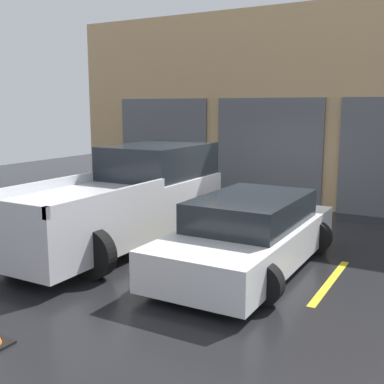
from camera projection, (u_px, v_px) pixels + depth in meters
ground_plane at (227, 230)px, 10.59m from camera, size 28.00×28.00×0.00m
shophouse_building at (280, 110)px, 12.96m from camera, size 12.88×0.68×5.25m
pickup_truck at (127, 199)px, 9.58m from camera, size 2.41×5.39×1.87m
sedan_white at (250, 234)px, 8.06m from camera, size 2.12×4.33×1.22m
parking_stripe_far_left at (67, 235)px, 10.12m from camera, size 0.12×2.20×0.01m
parking_stripe_left at (179, 255)px, 8.80m from camera, size 0.12×2.20×0.01m
parking_stripe_centre at (330, 282)px, 7.47m from camera, size 0.12×2.20×0.01m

